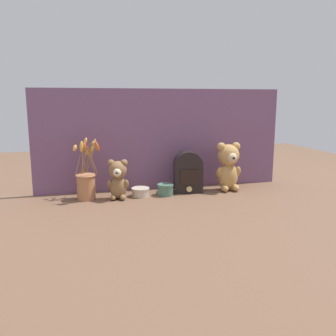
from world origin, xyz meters
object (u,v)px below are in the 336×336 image
teddy_bear_medium (118,179)px  decorative_tin_short (140,192)px  teddy_bear_large (228,166)px  vintage_radio (188,172)px  decorative_tin_tall (166,190)px  flower_vase (86,182)px

teddy_bear_medium → decorative_tin_short: bearing=11.2°
teddy_bear_large → vintage_radio: bearing=174.1°
teddy_bear_large → decorative_tin_short: size_ratio=2.85×
decorative_tin_tall → decorative_tin_short: bearing=172.8°
teddy_bear_large → flower_vase: bearing=179.5°
vintage_radio → decorative_tin_tall: 0.18m
flower_vase → vintage_radio: bearing=1.7°
teddy_bear_medium → vintage_radio: size_ratio=0.91×
flower_vase → decorative_tin_short: size_ratio=3.28×
teddy_bear_medium → flower_vase: flower_vase is taller
decorative_tin_tall → teddy_bear_medium: bearing=-178.4°
flower_vase → decorative_tin_tall: (0.43, -0.03, -0.07)m
teddy_bear_large → decorative_tin_short: 0.54m
teddy_bear_large → flower_vase: (-0.82, 0.01, -0.05)m
teddy_bear_medium → decorative_tin_tall: teddy_bear_medium is taller
teddy_bear_large → decorative_tin_tall: teddy_bear_large is taller
teddy_bear_medium → decorative_tin_short: 0.16m
teddy_bear_large → vintage_radio: 0.24m
teddy_bear_large → decorative_tin_short: (-0.53, -0.01, -0.12)m
teddy_bear_medium → decorative_tin_tall: size_ratio=2.36×
teddy_bear_medium → flower_vase: size_ratio=0.66×
flower_vase → decorative_tin_tall: bearing=-4.1°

